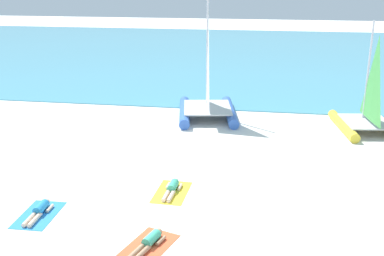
# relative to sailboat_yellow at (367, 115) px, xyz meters

# --- Properties ---
(ground_plane) EXTENTS (120.00, 120.00, 0.00)m
(ground_plane) POSITION_rel_sailboat_yellow_xyz_m (-7.82, -0.40, -0.78)
(ground_plane) COLOR white
(ocean_water) EXTENTS (120.00, 40.00, 0.05)m
(ocean_water) POSITION_rel_sailboat_yellow_xyz_m (-7.82, 22.48, -0.76)
(ocean_water) COLOR #4C9EB7
(ocean_water) RESTS_ON ground
(sailboat_yellow) EXTENTS (3.10, 4.34, 5.24)m
(sailboat_yellow) POSITION_rel_sailboat_yellow_xyz_m (0.00, 0.00, 0.00)
(sailboat_yellow) COLOR yellow
(sailboat_yellow) RESTS_ON ground
(sailboat_blue) EXTENTS (3.74, 5.11, 6.08)m
(sailboat_blue) POSITION_rel_sailboat_yellow_xyz_m (-7.92, 0.98, 0.12)
(sailboat_blue) COLOR blue
(sailboat_blue) RESTS_ON ground
(towel_left) EXTENTS (1.15, 1.93, 0.01)m
(towel_left) POSITION_rel_sailboat_yellow_xyz_m (-11.77, -10.58, -0.78)
(towel_left) COLOR #338CD8
(towel_left) RESTS_ON ground
(sunbather_left) EXTENTS (0.55, 1.56, 0.30)m
(sunbather_left) POSITION_rel_sailboat_yellow_xyz_m (-11.77, -10.52, -0.65)
(sunbather_left) COLOR #268CCC
(sunbather_left) RESTS_ON towel_left
(towel_middle) EXTENTS (1.17, 1.94, 0.01)m
(towel_middle) POSITION_rel_sailboat_yellow_xyz_m (-7.93, -8.29, -0.78)
(towel_middle) COLOR yellow
(towel_middle) RESTS_ON ground
(sunbather_middle) EXTENTS (0.56, 1.56, 0.30)m
(sunbather_middle) POSITION_rel_sailboat_yellow_xyz_m (-7.93, -8.22, -0.65)
(sunbather_middle) COLOR #3FB28C
(sunbather_middle) RESTS_ON towel_middle
(towel_right) EXTENTS (1.61, 2.14, 0.01)m
(towel_right) POSITION_rel_sailboat_yellow_xyz_m (-7.88, -11.81, -0.78)
(towel_right) COLOR #EA5933
(towel_right) RESTS_ON ground
(sunbather_right) EXTENTS (0.83, 1.54, 0.30)m
(sunbather_right) POSITION_rel_sailboat_yellow_xyz_m (-7.86, -11.75, -0.65)
(sunbather_right) COLOR #3FB28C
(sunbather_right) RESTS_ON towel_right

